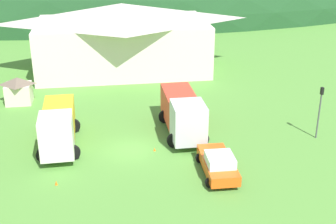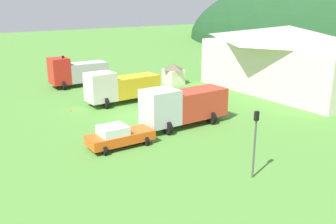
{
  "view_description": "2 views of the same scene",
  "coord_description": "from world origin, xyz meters",
  "px_view_note": "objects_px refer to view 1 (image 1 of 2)",
  "views": [
    {
      "loc": [
        -1.81,
        -30.44,
        15.74
      ],
      "look_at": [
        3.28,
        4.3,
        1.07
      ],
      "focal_mm": 49.45,
      "sensor_mm": 36.0,
      "label": 1
    },
    {
      "loc": [
        28.44,
        -15.75,
        10.32
      ],
      "look_at": [
        3.54,
        1.2,
        1.23
      ],
      "focal_mm": 40.28,
      "sensor_mm": 36.0,
      "label": 2
    }
  ],
  "objects_px": {
    "service_pickup_orange": "(218,163)",
    "traffic_cone_mid_row": "(56,185)",
    "play_shed_cream": "(18,90)",
    "tow_truck_silver": "(183,113)",
    "traffic_cone_near_pickup": "(155,151)",
    "depot_building": "(122,37)",
    "heavy_rig_striped": "(58,126)",
    "traffic_light_east": "(320,107)"
  },
  "relations": [
    {
      "from": "service_pickup_orange",
      "to": "traffic_cone_mid_row",
      "type": "distance_m",
      "value": 10.59
    },
    {
      "from": "play_shed_cream",
      "to": "service_pickup_orange",
      "type": "height_order",
      "value": "play_shed_cream"
    },
    {
      "from": "traffic_cone_mid_row",
      "to": "tow_truck_silver",
      "type": "bearing_deg",
      "value": 34.15
    },
    {
      "from": "traffic_cone_near_pickup",
      "to": "traffic_cone_mid_row",
      "type": "height_order",
      "value": "traffic_cone_mid_row"
    },
    {
      "from": "depot_building",
      "to": "service_pickup_orange",
      "type": "height_order",
      "value": "depot_building"
    },
    {
      "from": "traffic_cone_near_pickup",
      "to": "heavy_rig_striped",
      "type": "bearing_deg",
      "value": 166.89
    },
    {
      "from": "traffic_light_east",
      "to": "traffic_cone_near_pickup",
      "type": "bearing_deg",
      "value": -178.33
    },
    {
      "from": "heavy_rig_striped",
      "to": "service_pickup_orange",
      "type": "relative_size",
      "value": 1.6
    },
    {
      "from": "heavy_rig_striped",
      "to": "traffic_light_east",
      "type": "bearing_deg",
      "value": 84.66
    },
    {
      "from": "play_shed_cream",
      "to": "heavy_rig_striped",
      "type": "height_order",
      "value": "heavy_rig_striped"
    },
    {
      "from": "traffic_cone_mid_row",
      "to": "service_pickup_orange",
      "type": "bearing_deg",
      "value": -1.14
    },
    {
      "from": "tow_truck_silver",
      "to": "traffic_light_east",
      "type": "bearing_deg",
      "value": 77.44
    },
    {
      "from": "heavy_rig_striped",
      "to": "tow_truck_silver",
      "type": "distance_m",
      "value": 9.51
    },
    {
      "from": "tow_truck_silver",
      "to": "traffic_cone_near_pickup",
      "type": "distance_m",
      "value": 4.04
    },
    {
      "from": "depot_building",
      "to": "play_shed_cream",
      "type": "height_order",
      "value": "depot_building"
    },
    {
      "from": "heavy_rig_striped",
      "to": "traffic_cone_mid_row",
      "type": "distance_m",
      "value": 5.67
    },
    {
      "from": "traffic_cone_mid_row",
      "to": "heavy_rig_striped",
      "type": "bearing_deg",
      "value": 91.31
    },
    {
      "from": "depot_building",
      "to": "heavy_rig_striped",
      "type": "relative_size",
      "value": 2.54
    },
    {
      "from": "depot_building",
      "to": "play_shed_cream",
      "type": "bearing_deg",
      "value": -138.98
    },
    {
      "from": "traffic_cone_mid_row",
      "to": "depot_building",
      "type": "bearing_deg",
      "value": 76.67
    },
    {
      "from": "depot_building",
      "to": "service_pickup_orange",
      "type": "xyz_separation_m",
      "value": [
        4.89,
        -24.1,
        -3.0
      ]
    },
    {
      "from": "traffic_cone_near_pickup",
      "to": "traffic_cone_mid_row",
      "type": "distance_m",
      "value": 7.78
    },
    {
      "from": "service_pickup_orange",
      "to": "traffic_light_east",
      "type": "height_order",
      "value": "traffic_light_east"
    },
    {
      "from": "service_pickup_orange",
      "to": "traffic_cone_near_pickup",
      "type": "distance_m",
      "value": 5.55
    },
    {
      "from": "traffic_cone_near_pickup",
      "to": "traffic_light_east",
      "type": "bearing_deg",
      "value": 1.67
    },
    {
      "from": "tow_truck_silver",
      "to": "service_pickup_orange",
      "type": "xyz_separation_m",
      "value": [
        1.22,
        -6.55,
        -1.01
      ]
    },
    {
      "from": "heavy_rig_striped",
      "to": "traffic_cone_mid_row",
      "type": "bearing_deg",
      "value": -0.42
    },
    {
      "from": "service_pickup_orange",
      "to": "tow_truck_silver",
      "type": "bearing_deg",
      "value": -168.53
    },
    {
      "from": "depot_building",
      "to": "service_pickup_orange",
      "type": "distance_m",
      "value": 24.78
    },
    {
      "from": "play_shed_cream",
      "to": "traffic_cone_mid_row",
      "type": "bearing_deg",
      "value": -73.68
    },
    {
      "from": "depot_building",
      "to": "heavy_rig_striped",
      "type": "xyz_separation_m",
      "value": [
        -5.79,
        -18.5,
        -2.08
      ]
    },
    {
      "from": "traffic_cone_near_pickup",
      "to": "traffic_cone_mid_row",
      "type": "bearing_deg",
      "value": -150.87
    },
    {
      "from": "play_shed_cream",
      "to": "traffic_cone_near_pickup",
      "type": "bearing_deg",
      "value": -45.29
    },
    {
      "from": "play_shed_cream",
      "to": "traffic_cone_mid_row",
      "type": "distance_m",
      "value": 15.8
    },
    {
      "from": "traffic_cone_mid_row",
      "to": "traffic_cone_near_pickup",
      "type": "bearing_deg",
      "value": 29.13
    },
    {
      "from": "service_pickup_orange",
      "to": "traffic_light_east",
      "type": "relative_size",
      "value": 1.17
    },
    {
      "from": "depot_building",
      "to": "traffic_light_east",
      "type": "bearing_deg",
      "value": -54.98
    },
    {
      "from": "depot_building",
      "to": "traffic_cone_mid_row",
      "type": "relative_size",
      "value": 32.47
    },
    {
      "from": "play_shed_cream",
      "to": "heavy_rig_striped",
      "type": "xyz_separation_m",
      "value": [
        4.3,
        -9.72,
        0.47
      ]
    },
    {
      "from": "play_shed_cream",
      "to": "traffic_cone_mid_row",
      "type": "xyz_separation_m",
      "value": [
        4.43,
        -15.12,
        -1.28
      ]
    },
    {
      "from": "depot_building",
      "to": "tow_truck_silver",
      "type": "height_order",
      "value": "depot_building"
    },
    {
      "from": "depot_building",
      "to": "heavy_rig_striped",
      "type": "bearing_deg",
      "value": -107.37
    }
  ]
}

